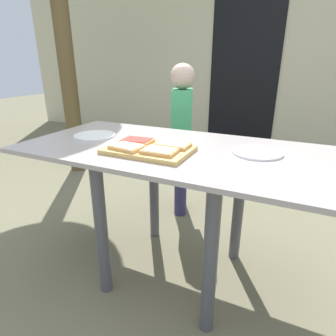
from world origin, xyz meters
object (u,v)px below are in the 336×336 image
Objects in this scene: cutting_board at (149,150)px; child_left at (182,131)px; pizza_slice_near_left at (127,147)px; pizza_slice_near_right at (159,151)px; plate_white_right at (257,152)px; dining_table at (176,172)px; plate_white_left at (95,136)px; pizza_slice_far_left at (137,141)px; pizza_slice_far_right at (174,145)px.

child_left is at bearing 101.63° from cutting_board.
pizza_slice_near_right is (0.16, 0.01, 0.00)m from pizza_slice_near_left.
pizza_slice_near_left is 0.86m from child_left.
dining_table is at bearing -167.92° from plate_white_right.
cutting_board is 1.70× the size of plate_white_right.
pizza_slice_far_left is at bearing -13.01° from plate_white_left.
dining_table is 6.78× the size of plate_white_left.
pizza_slice_near_right is at bearing -93.06° from dining_table.
pizza_slice_far_left is (-0.01, 0.11, 0.00)m from pizza_slice_near_left.
pizza_slice_near_left is 1.09× the size of pizza_slice_far_right.
pizza_slice_near_left is at bearing -145.56° from pizza_slice_far_right.
pizza_slice_near_left is 0.11m from pizza_slice_far_left.
pizza_slice_near_right is 0.88m from child_left.
dining_table is 0.72m from child_left.
pizza_slice_near_right and pizza_slice_far_right have the same top height.
dining_table is at bearing 45.41° from pizza_slice_near_left.
cutting_board is 0.11m from pizza_slice_far_left.
child_left is (-0.24, 0.84, -0.12)m from pizza_slice_near_right.
pizza_slice_far_right is (0.17, 0.12, 0.00)m from pizza_slice_near_left.
pizza_slice_far_right is (0.02, 0.11, 0.00)m from pizza_slice_near_right.
plate_white_right is 0.20× the size of child_left.
pizza_slice_near_right is at bearing -19.49° from plate_white_left.
pizza_slice_far_right is at bearing 3.91° from pizza_slice_far_left.
dining_table is at bearing -69.61° from child_left.
cutting_board is 2.40× the size of pizza_slice_near_left.
pizza_slice_far_right reaches higher than plate_white_left.
dining_table is 0.16m from pizza_slice_far_right.
pizza_slice_far_left is (-0.19, -0.01, 0.00)m from pizza_slice_far_right.
child_left reaches higher than cutting_board.
pizza_slice_far_right is at bearing 32.94° from cutting_board.
pizza_slice_near_left is 0.71× the size of plate_white_right.
pizza_slice_far_right is (0.01, -0.05, 0.15)m from dining_table.
plate_white_right is (0.35, 0.13, -0.02)m from pizza_slice_far_right.
child_left is (-0.07, 0.74, -0.12)m from pizza_slice_far_left.
pizza_slice_near_left is 0.16m from pizza_slice_near_right.
pizza_slice_near_right is 0.66× the size of plate_white_left.
plate_white_left is (-0.31, 0.07, -0.02)m from pizza_slice_far_left.
plate_white_left is 0.71m from child_left.
cutting_board is at bearing 36.22° from pizza_slice_near_left.
pizza_slice_far_left is at bearing -84.49° from child_left.
child_left is (-0.16, 0.79, -0.10)m from cutting_board.
pizza_slice_near_left is at bearing -143.78° from cutting_board.
child_left is at bearing 135.69° from plate_white_right.
cutting_board is 2.57× the size of pizza_slice_near_right.
plate_white_left is at bearing 151.36° from pizza_slice_near_left.
cutting_board is at bearing -78.37° from child_left.
plate_white_left is at bearing 173.18° from pizza_slice_far_right.
cutting_board reaches higher than plate_white_right.
plate_white_left is at bearing -110.10° from child_left.
pizza_slice_near_right is 0.52m from plate_white_left.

